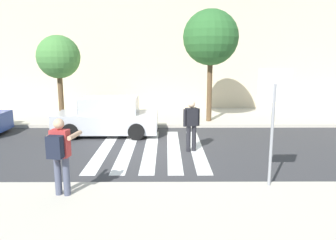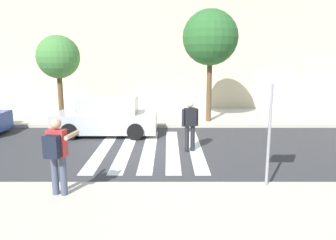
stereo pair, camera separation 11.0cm
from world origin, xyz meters
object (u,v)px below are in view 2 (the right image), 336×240
(street_tree_west, at_px, (60,58))
(pedestrian_crossing, at_px, (191,123))
(photographer_with_backpack, at_px, (59,150))
(parked_car_silver, at_px, (109,117))
(stop_sign, at_px, (273,102))
(street_tree_center, at_px, (212,38))

(street_tree_west, bearing_deg, pedestrian_crossing, -38.64)
(photographer_with_backpack, bearing_deg, parked_car_silver, 90.71)
(stop_sign, bearing_deg, street_tree_west, 132.94)
(stop_sign, height_order, parked_car_silver, stop_sign)
(street_tree_west, relative_size, street_tree_center, 0.78)
(photographer_with_backpack, height_order, street_tree_center, street_tree_center)
(stop_sign, relative_size, street_tree_west, 0.69)
(photographer_with_backpack, bearing_deg, street_tree_center, 62.93)
(stop_sign, distance_m, pedestrian_crossing, 3.87)
(parked_car_silver, bearing_deg, street_tree_center, 26.58)
(photographer_with_backpack, bearing_deg, street_tree_west, 107.32)
(pedestrian_crossing, height_order, street_tree_center, street_tree_center)
(parked_car_silver, distance_m, street_tree_west, 4.17)
(stop_sign, distance_m, photographer_with_backpack, 4.88)
(parked_car_silver, xyz_separation_m, street_tree_center, (4.40, 2.20, 3.25))
(parked_car_silver, bearing_deg, photographer_with_backpack, -89.29)
(stop_sign, xyz_separation_m, street_tree_west, (-7.40, 7.96, 0.96))
(stop_sign, xyz_separation_m, photographer_with_backpack, (-4.75, -0.56, -0.98))
(street_tree_west, xyz_separation_m, street_tree_center, (6.98, -0.06, 0.87))
(stop_sign, height_order, pedestrian_crossing, stop_sign)
(parked_car_silver, bearing_deg, stop_sign, -49.74)
(parked_car_silver, xyz_separation_m, street_tree_west, (-2.58, 2.26, 2.38))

